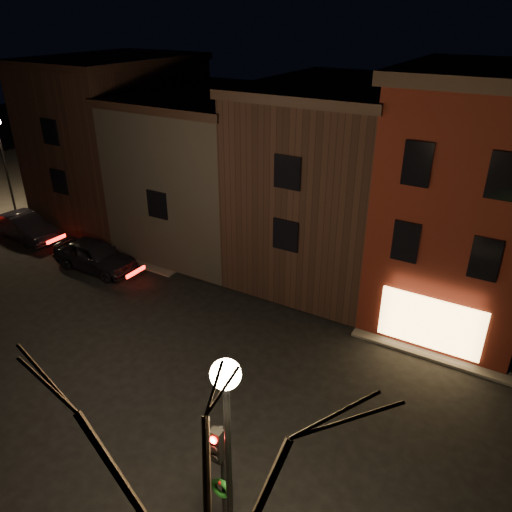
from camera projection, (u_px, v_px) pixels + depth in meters
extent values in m
plane|color=black|center=(185.00, 361.00, 19.69)|extent=(120.00, 120.00, 0.00)
cube|color=#2D2B28|center=(147.00, 165.00, 44.23)|extent=(30.00, 30.00, 0.12)
cube|color=#4F150E|center=(468.00, 204.00, 21.03)|extent=(6.00, 8.00, 10.00)
cube|color=black|center=(494.00, 72.00, 18.69)|extent=(6.50, 8.50, 0.50)
cube|color=#FDC872|center=(430.00, 323.00, 19.56)|extent=(4.00, 0.12, 2.20)
cube|color=black|center=(333.00, 184.00, 25.01)|extent=(7.00, 10.00, 9.00)
cube|color=black|center=(340.00, 86.00, 22.92)|extent=(7.30, 10.30, 0.40)
cube|color=black|center=(215.00, 172.00, 28.57)|extent=(7.50, 10.00, 8.00)
cube|color=black|center=(212.00, 96.00, 26.70)|extent=(7.80, 10.30, 0.40)
cube|color=black|center=(121.00, 143.00, 31.57)|extent=(7.00, 10.00, 9.50)
cube|color=black|center=(111.00, 59.00, 29.37)|extent=(7.30, 10.30, 0.40)
cylinder|color=black|center=(229.00, 490.00, 10.84)|extent=(0.14, 0.14, 6.00)
sphere|color=#FFD18C|center=(226.00, 374.00, 9.42)|extent=(0.60, 0.60, 0.60)
cylinder|color=black|center=(7.00, 172.00, 31.81)|extent=(0.14, 0.14, 6.00)
cylinder|color=black|center=(224.00, 488.00, 12.02)|extent=(0.10, 0.10, 4.00)
cube|color=black|center=(217.00, 445.00, 11.17)|extent=(0.28, 0.22, 0.90)
cylinder|color=#FF0C07|center=(213.00, 440.00, 10.96)|extent=(0.18, 0.06, 0.18)
cylinder|color=black|center=(214.00, 449.00, 11.08)|extent=(0.18, 0.06, 0.18)
cylinder|color=black|center=(214.00, 458.00, 11.20)|extent=(0.18, 0.06, 0.18)
torus|color=#0C380F|center=(221.00, 488.00, 11.91)|extent=(0.58, 0.14, 0.58)
sphere|color=#990C0C|center=(221.00, 483.00, 11.80)|extent=(0.12, 0.12, 0.12)
imported|color=black|center=(95.00, 255.00, 26.33)|extent=(4.85, 2.03, 1.64)
imported|color=black|center=(25.00, 227.00, 29.86)|extent=(4.85, 2.02, 1.56)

